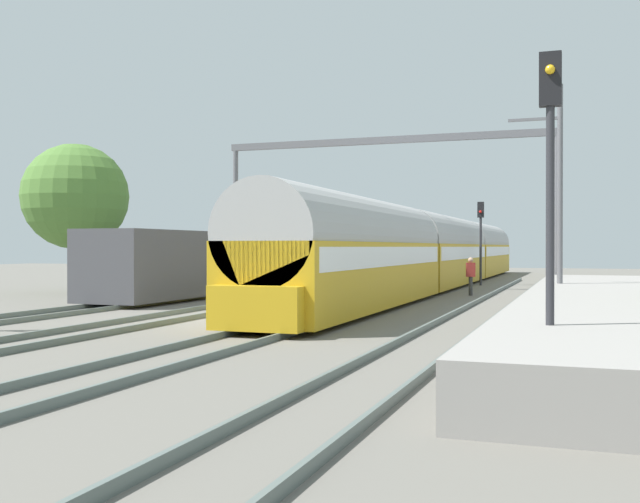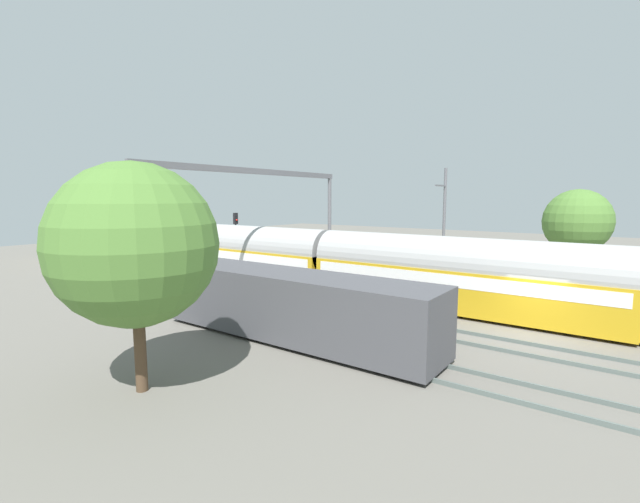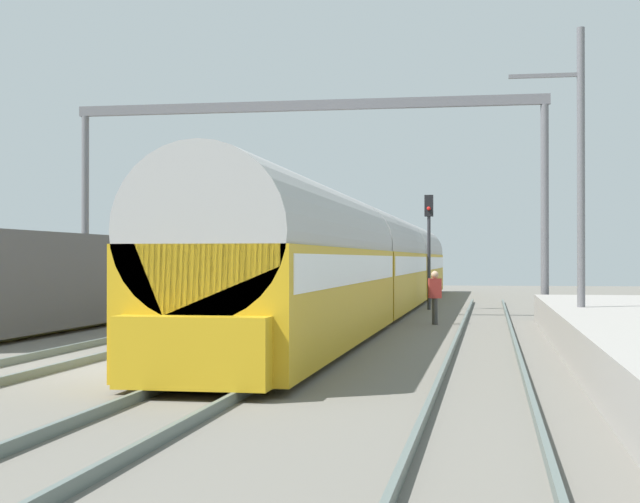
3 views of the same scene
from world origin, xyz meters
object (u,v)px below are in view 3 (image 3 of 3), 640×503
passenger_train (377,263)px  freight_car (31,281)px  railway_signal_far (429,236)px  person_crossing (435,293)px  catenary_gantry (306,153)px

passenger_train → freight_car: 15.08m
passenger_train → railway_signal_far: (1.92, 2.25, 1.10)m
passenger_train → person_crossing: passenger_train is taller
passenger_train → catenary_gantry: bearing=-118.8°
person_crossing → catenary_gantry: 7.55m
freight_car → catenary_gantry: bearing=52.6°
freight_car → railway_signal_far: bearing=54.2°
railway_signal_far → catenary_gantry: catenary_gantry is taller
passenger_train → railway_signal_far: railway_signal_far is taller
passenger_train → catenary_gantry: catenary_gantry is taller
railway_signal_far → catenary_gantry: (-4.07, -6.17, 2.87)m
person_crossing → railway_signal_far: railway_signal_far is taller
passenger_train → railway_signal_far: 3.16m
freight_car → railway_signal_far: (10.53, 14.62, 1.61)m
passenger_train → person_crossing: bearing=-69.1°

